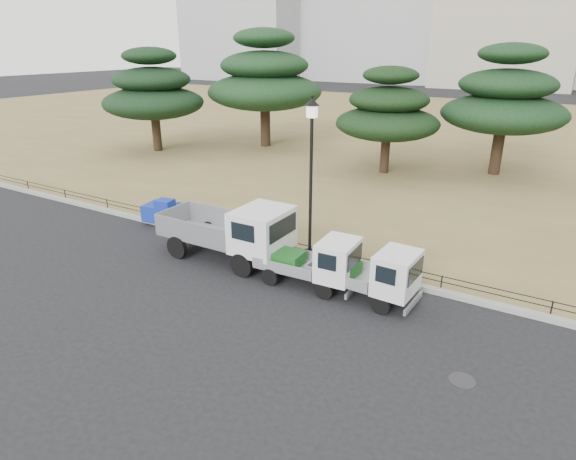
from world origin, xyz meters
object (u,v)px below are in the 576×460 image
Objects in this scene: truck_large at (232,229)px; tarp_pile at (163,211)px; truck_kei_front at (314,262)px; street_lamp at (311,153)px; truck_kei_rear at (370,273)px.

truck_large is 4.97m from tarp_pile.
truck_kei_front is 0.60× the size of street_lamp.
truck_large reaches higher than truck_kei_front.
truck_kei_rear reaches higher than tarp_pile.
truck_kei_front is at bearing -173.44° from truck_kei_rear.
street_lamp is (-1.11, 1.77, 2.95)m from truck_kei_front.
tarp_pile is at bearing -179.63° from street_lamp.
truck_large is 0.89× the size of street_lamp.
street_lamp is (2.26, 1.51, 2.62)m from truck_large.
tarp_pile is at bearing 165.61° from truck_kei_front.
truck_kei_rear is (1.80, 0.12, 0.00)m from truck_kei_front.
street_lamp reaches higher than tarp_pile.
truck_kei_front is at bearing -57.80° from street_lamp.
truck_kei_rear is (5.17, -0.15, -0.33)m from truck_large.
truck_kei_front is 8.27m from tarp_pile.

